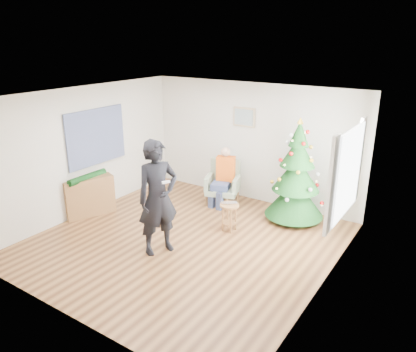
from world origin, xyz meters
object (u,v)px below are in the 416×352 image
Objects in this scene: christmas_tree at (296,175)px; armchair at (223,188)px; stool at (229,217)px; standing_man at (158,198)px; console at (89,197)px.

armchair is at bearing -177.38° from christmas_tree.
stool is (-0.83, -1.13, -0.67)m from christmas_tree.
armchair is 2.47m from standing_man.
armchair reaches higher than console.
stool is 0.54× the size of console.
christmas_tree reaches higher than armchair.
stool is at bearing -0.11° from standing_man.
christmas_tree is at bearing 51.74° from console.
christmas_tree reaches higher than console.
christmas_tree reaches higher than standing_man.
christmas_tree is 1.06× the size of standing_man.
standing_man is at bearing -120.39° from christmas_tree.
standing_man reaches higher than armchair.
christmas_tree is 2.09× the size of console.
console is (-1.98, -2.02, 0.05)m from armchair.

